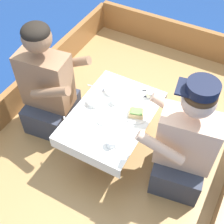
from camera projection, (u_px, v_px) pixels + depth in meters
ground_plane at (116, 158)px, 2.95m from camera, size 60.00×60.00×0.00m
boat_deck at (116, 149)px, 2.83m from camera, size 2.01×3.01×0.31m
gunwale_port at (24, 90)px, 2.92m from camera, size 0.06×3.01×0.28m
bow_coaming at (179, 36)px, 3.45m from camera, size 1.89×0.06×0.33m
cockpit_table at (112, 118)px, 2.40m from camera, size 0.57×0.83×0.41m
person_port at (48, 88)px, 2.54m from camera, size 0.56×0.49×1.02m
person_starboard at (185, 146)px, 2.17m from camera, size 0.57×0.51×1.00m
plate_sandwich at (136, 116)px, 2.35m from camera, size 0.18×0.18×0.01m
plate_bread at (105, 117)px, 2.34m from camera, size 0.17×0.17×0.01m
sandwich at (136, 113)px, 2.33m from camera, size 0.13×0.11×0.05m
bowl_port_near at (94, 101)px, 2.43m from camera, size 0.12×0.12×0.04m
bowl_starboard_near at (112, 89)px, 2.52m from camera, size 0.13×0.13×0.04m
coffee_cup_port at (115, 101)px, 2.43m from camera, size 0.09×0.06×0.05m
coffee_cup_starboard at (111, 143)px, 2.16m from camera, size 0.10×0.07×0.05m
tin_can at (150, 94)px, 2.47m from camera, size 0.07×0.07×0.05m
utensil_spoon_port at (100, 89)px, 2.54m from camera, size 0.17×0.03×0.01m
utensil_fork_port at (140, 97)px, 2.49m from camera, size 0.16×0.10×0.00m
utensil_fork_starboard at (138, 89)px, 2.54m from camera, size 0.17×0.05×0.00m
utensil_knife_starboard at (148, 108)px, 2.40m from camera, size 0.03×0.17×0.00m
utensil_knife_port at (66, 125)px, 2.29m from camera, size 0.13×0.13×0.00m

